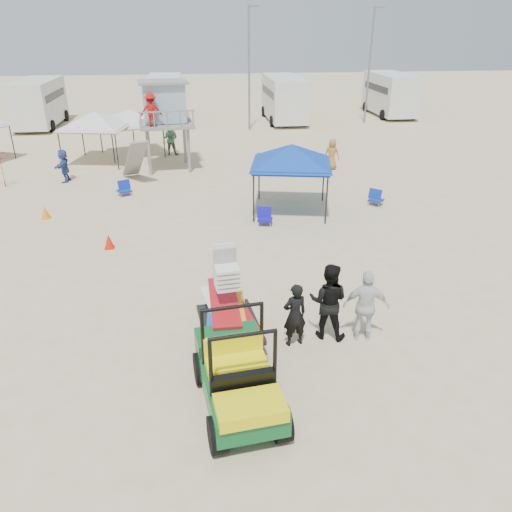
{
  "coord_description": "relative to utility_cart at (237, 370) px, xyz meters",
  "views": [
    {
      "loc": [
        -0.98,
        -8.94,
        6.95
      ],
      "look_at": [
        0.5,
        3.0,
        1.3
      ],
      "focal_mm": 35.0,
      "sensor_mm": 36.0,
      "label": 1
    }
  ],
  "objects": [
    {
      "name": "rv_far_left",
      "position": [
        -11.61,
        31.28,
        0.85
      ],
      "size": [
        2.64,
        6.8,
        3.25
      ],
      "color": "silver",
      "rests_on": "ground"
    },
    {
      "name": "man_mid",
      "position": [
        2.37,
        2.29,
        0.02
      ],
      "size": [
        1.15,
        1.03,
        1.93
      ],
      "primitive_type": "imported",
      "rotation": [
        0.0,
        0.0,
        2.75
      ],
      "color": "black",
      "rests_on": "ground"
    },
    {
      "name": "canopy_white_a",
      "position": [
        -5.71,
        20.15,
        1.62
      ],
      "size": [
        3.68,
        3.68,
        3.11
      ],
      "color": "black",
      "rests_on": "ground"
    },
    {
      "name": "ground",
      "position": [
        0.4,
        1.29,
        -0.95
      ],
      "size": [
        140.0,
        140.0,
        0.0
      ],
      "primitive_type": "plane",
      "color": "beige",
      "rests_on": "ground"
    },
    {
      "name": "man_left",
      "position": [
        1.52,
        2.04,
        -0.14
      ],
      "size": [
        0.66,
        0.51,
        1.6
      ],
      "primitive_type": "imported",
      "rotation": [
        0.0,
        0.0,
        3.38
      ],
      "color": "black",
      "rests_on": "ground"
    },
    {
      "name": "rv_far_right",
      "position": [
        15.39,
        32.78,
        0.85
      ],
      "size": [
        2.64,
        6.6,
        3.25
      ],
      "color": "silver",
      "rests_on": "ground"
    },
    {
      "name": "cone_far",
      "position": [
        -6.48,
        11.5,
        -0.7
      ],
      "size": [
        0.34,
        0.34,
        0.5
      ],
      "primitive_type": "cone",
      "color": "orange",
      "rests_on": "ground"
    },
    {
      "name": "beach_chair_a",
      "position": [
        -3.77,
        14.13,
        -0.63
      ],
      "size": [
        0.71,
        0.79,
        0.64
      ],
      "color": "#0E28A1",
      "rests_on": "ground"
    },
    {
      "name": "umbrella_b",
      "position": [
        -2.49,
        24.08,
        -0.08
      ],
      "size": [
        2.39,
        2.42,
        1.73
      ],
      "primitive_type": "imported",
      "rotation": [
        0.0,
        0.0,
        0.31
      ],
      "color": "orange",
      "rests_on": "ground"
    },
    {
      "name": "rv_mid_left",
      "position": [
        -2.61,
        32.78,
        0.85
      ],
      "size": [
        2.65,
        6.5,
        3.25
      ],
      "color": "silver",
      "rests_on": "ground"
    },
    {
      "name": "man_right",
      "position": [
        3.22,
        2.04,
        -0.04
      ],
      "size": [
        1.14,
        0.67,
        1.82
      ],
      "primitive_type": "imported",
      "rotation": [
        0.0,
        0.0,
        2.91
      ],
      "color": "silver",
      "rests_on": "ground"
    },
    {
      "name": "light_pole_right",
      "position": [
        12.4,
        29.79,
        3.05
      ],
      "size": [
        0.14,
        0.14,
        8.0
      ],
      "primitive_type": "cylinder",
      "color": "slate",
      "rests_on": "ground"
    },
    {
      "name": "canopy_blue",
      "position": [
        3.14,
        11.2,
        1.62
      ],
      "size": [
        3.42,
        3.42,
        3.11
      ],
      "color": "black",
      "rests_on": "ground"
    },
    {
      "name": "rv_mid_right",
      "position": [
        6.39,
        31.28,
        0.85
      ],
      "size": [
        2.64,
        7.0,
        3.25
      ],
      "color": "silver",
      "rests_on": "ground"
    },
    {
      "name": "surf_trailer",
      "position": [
        0.01,
        2.34,
        -0.04
      ],
      "size": [
        1.53,
        2.51,
        2.22
      ],
      "color": "black",
      "rests_on": "ground"
    },
    {
      "name": "umbrella_a",
      "position": [
        -9.43,
        16.0,
        -0.12
      ],
      "size": [
        1.82,
        1.85,
        1.66
      ],
      "primitive_type": "imported",
      "rotation": [
        0.0,
        0.0,
        0.01
      ],
      "color": "#B41313",
      "rests_on": "ground"
    },
    {
      "name": "distant_beachgoers",
      "position": [
        -1.89,
        18.69,
        -0.11
      ],
      "size": [
        14.0,
        6.07,
        1.82
      ],
      "color": "#45734F",
      "rests_on": "ground"
    },
    {
      "name": "cone_near",
      "position": [
        -3.62,
        8.28,
        -0.7
      ],
      "size": [
        0.34,
        0.34,
        0.5
      ],
      "primitive_type": "cone",
      "color": "red",
      "rests_on": "ground"
    },
    {
      "name": "beach_chair_c",
      "position": [
        6.84,
        11.53,
        -0.63
      ],
      "size": [
        0.74,
        0.85,
        0.64
      ],
      "color": "#0E2B9E",
      "rests_on": "ground"
    },
    {
      "name": "canopy_white_c",
      "position": [
        -4.11,
        21.64,
        1.47
      ],
      "size": [
        3.92,
        3.92,
        2.96
      ],
      "color": "black",
      "rests_on": "ground"
    },
    {
      "name": "lifeguard_tower",
      "position": [
        -2.03,
        18.44,
        2.23
      ],
      "size": [
        2.93,
        2.93,
        4.26
      ],
      "color": "gray",
      "rests_on": "ground"
    },
    {
      "name": "beach_chair_b",
      "position": [
        1.91,
        9.85,
        -0.63
      ],
      "size": [
        0.64,
        0.69,
        0.64
      ],
      "color": "#140FA4",
      "rests_on": "ground"
    },
    {
      "name": "utility_cart",
      "position": [
        0.0,
        0.0,
        0.0
      ],
      "size": [
        1.63,
        2.81,
        2.03
      ],
      "color": "#0C5124",
      "rests_on": "ground"
    },
    {
      "name": "light_pole_left",
      "position": [
        3.4,
        28.29,
        3.05
      ],
      "size": [
        0.14,
        0.14,
        8.0
      ],
      "primitive_type": "cylinder",
      "color": "slate",
      "rests_on": "ground"
    }
  ]
}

